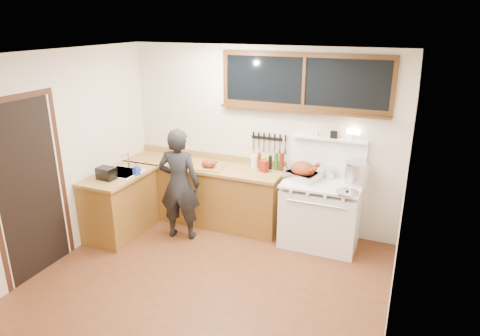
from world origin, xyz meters
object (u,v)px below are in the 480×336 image
at_px(vintage_stove, 321,212).
at_px(roast_turkey, 303,172).
at_px(man, 179,184).
at_px(cutting_board, 209,165).

relative_size(vintage_stove, roast_turkey, 2.99).
relative_size(man, cutting_board, 3.79).
relative_size(vintage_stove, man, 1.00).
distance_m(man, roast_turkey, 1.69).
height_order(vintage_stove, man, man).
bearing_deg(cutting_board, roast_turkey, 4.40).
distance_m(vintage_stove, cutting_board, 1.70).
xyz_separation_m(man, cutting_board, (0.23, 0.46, 0.16)).
height_order(vintage_stove, cutting_board, vintage_stove).
height_order(man, roast_turkey, man).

